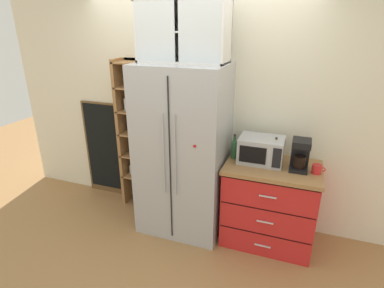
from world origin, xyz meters
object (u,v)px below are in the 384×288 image
coffee_maker (300,154)px  mug_red (317,169)px  bottle_amber (275,152)px  mug_charcoal (274,159)px  refrigerator (183,151)px  bottle_green (234,148)px  chalkboard_menu (106,149)px  microwave (261,150)px

coffee_maker → mug_red: 0.21m
mug_red → bottle_amber: bottle_amber is taller
mug_charcoal → mug_red: size_ratio=0.93×
refrigerator → coffee_maker: size_ratio=6.00×
bottle_green → mug_charcoal: bearing=-0.1°
bottle_green → chalkboard_menu: 1.84m
mug_red → bottle_amber: 0.42m
mug_red → microwave: bearing=170.0°
bottle_amber → chalkboard_menu: size_ratio=0.22×
mug_red → chalkboard_menu: (-2.61, 0.33, -0.29)m
mug_charcoal → coffee_maker: bearing=-8.9°
coffee_maker → bottle_amber: (-0.24, 0.04, -0.03)m
refrigerator → microwave: size_ratio=4.22×
mug_charcoal → bottle_amber: bottle_amber is taller
mug_charcoal → bottle_amber: 0.08m
microwave → mug_charcoal: microwave is taller
microwave → mug_red: 0.55m
refrigerator → bottle_green: 0.55m
refrigerator → chalkboard_menu: 1.33m
chalkboard_menu → mug_red: bearing=-7.2°
bottle_green → bottle_amber: bearing=0.0°
bottle_green → bottle_amber: bottle_amber is taller
mug_charcoal → chalkboard_menu: (-2.21, 0.24, -0.29)m
microwave → chalkboard_menu: 2.11m
microwave → mug_charcoal: size_ratio=3.85×
coffee_maker → mug_red: size_ratio=2.51×
microwave → mug_charcoal: bearing=-2.1°
microwave → refrigerator: bearing=-173.4°
microwave → bottle_green: bearing=-179.1°
coffee_maker → bottle_green: 0.65m
coffee_maker → mug_charcoal: bearing=171.1°
mug_charcoal → bottle_green: bottle_green is taller
coffee_maker → mug_charcoal: 0.26m
chalkboard_menu → bottle_green: bearing=-7.7°
microwave → bottle_green: (-0.28, -0.00, -0.02)m
mug_red → bottle_amber: size_ratio=0.44×
chalkboard_menu → mug_charcoal: bearing=-6.2°
coffee_maker → mug_red: bearing=-17.8°
refrigerator → mug_red: (1.35, -0.00, 0.01)m
chalkboard_menu → bottle_amber: bearing=-6.2°
mug_red → chalkboard_menu: 2.64m
bottle_amber → chalkboard_menu: (-2.21, 0.24, -0.37)m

